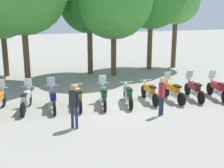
# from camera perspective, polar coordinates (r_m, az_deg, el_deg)

# --- Properties ---
(ground_plane) EXTENTS (80.00, 80.00, 0.00)m
(ground_plane) POSITION_cam_1_polar(r_m,az_deg,el_deg) (14.42, 0.61, -3.94)
(ground_plane) COLOR gray
(motorcycle_1) EXTENTS (0.78, 2.15, 1.37)m
(motorcycle_1) POSITION_cam_1_polar(r_m,az_deg,el_deg) (14.01, -16.10, -2.87)
(motorcycle_1) COLOR black
(motorcycle_1) RESTS_ON ground_plane
(motorcycle_2) EXTENTS (0.62, 2.19, 1.37)m
(motorcycle_2) POSITION_cam_1_polar(r_m,az_deg,el_deg) (13.92, -11.28, -2.68)
(motorcycle_2) COLOR black
(motorcycle_2) RESTS_ON ground_plane
(motorcycle_3) EXTENTS (0.62, 2.19, 0.99)m
(motorcycle_3) POSITION_cam_1_polar(r_m,az_deg,el_deg) (14.01, -6.47, -2.44)
(motorcycle_3) COLOR black
(motorcycle_3) RESTS_ON ground_plane
(motorcycle_4) EXTENTS (0.75, 2.16, 1.37)m
(motorcycle_4) POSITION_cam_1_polar(r_m,az_deg,el_deg) (14.12, -1.65, -2.15)
(motorcycle_4) COLOR black
(motorcycle_4) RESTS_ON ground_plane
(motorcycle_5) EXTENTS (0.74, 2.17, 0.99)m
(motorcycle_5) POSITION_cam_1_polar(r_m,az_deg,el_deg) (14.31, 3.05, -1.99)
(motorcycle_5) COLOR black
(motorcycle_5) RESTS_ON ground_plane
(motorcycle_6) EXTENTS (0.62, 2.19, 0.99)m
(motorcycle_6) POSITION_cam_1_polar(r_m,az_deg,el_deg) (14.84, 7.15, -1.49)
(motorcycle_6) COLOR black
(motorcycle_6) RESTS_ON ground_plane
(motorcycle_7) EXTENTS (0.62, 2.19, 1.37)m
(motorcycle_7) POSITION_cam_1_polar(r_m,az_deg,el_deg) (15.15, 11.55, -1.28)
(motorcycle_7) COLOR black
(motorcycle_7) RESTS_ON ground_plane
(motorcycle_8) EXTENTS (0.66, 2.18, 1.37)m
(motorcycle_8) POSITION_cam_1_polar(r_m,az_deg,el_deg) (15.71, 15.38, -0.94)
(motorcycle_8) COLOR black
(motorcycle_8) RESTS_ON ground_plane
(motorcycle_9) EXTENTS (0.68, 2.18, 1.37)m
(motorcycle_9) POSITION_cam_1_polar(r_m,az_deg,el_deg) (16.14, 19.46, -0.85)
(motorcycle_9) COLOR black
(motorcycle_9) RESTS_ON ground_plane
(person_0) EXTENTS (0.38, 0.32, 1.77)m
(person_0) POSITION_cam_1_polar(r_m,az_deg,el_deg) (11.42, -7.28, -3.57)
(person_0) COLOR #232D4C
(person_0) RESTS_ON ground_plane
(person_2) EXTENTS (0.39, 0.31, 1.73)m
(person_2) POSITION_cam_1_polar(r_m,az_deg,el_deg) (12.87, 9.48, -1.70)
(person_2) COLOR #232D4C
(person_2) RESTS_ON ground_plane
(tree_1) EXTENTS (3.61, 3.61, 6.12)m
(tree_1) POSITION_cam_1_polar(r_m,az_deg,el_deg) (21.14, -20.42, 12.89)
(tree_1) COLOR brown
(tree_1) RESTS_ON ground_plane
(tree_3) EXTENTS (4.01, 4.01, 6.82)m
(tree_3) POSITION_cam_1_polar(r_m,az_deg,el_deg) (20.63, -4.38, 15.12)
(tree_3) COLOR brown
(tree_3) RESTS_ON ground_plane
(tree_4) EXTENTS (5.14, 5.14, 7.61)m
(tree_4) POSITION_cam_1_polar(r_m,az_deg,el_deg) (20.04, 0.33, 15.84)
(tree_4) COLOR brown
(tree_4) RESTS_ON ground_plane
(tree_6) EXTENTS (3.51, 3.51, 6.79)m
(tree_6) POSITION_cam_1_polar(r_m,az_deg,el_deg) (23.37, 12.20, 15.27)
(tree_6) COLOR brown
(tree_6) RESTS_ON ground_plane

